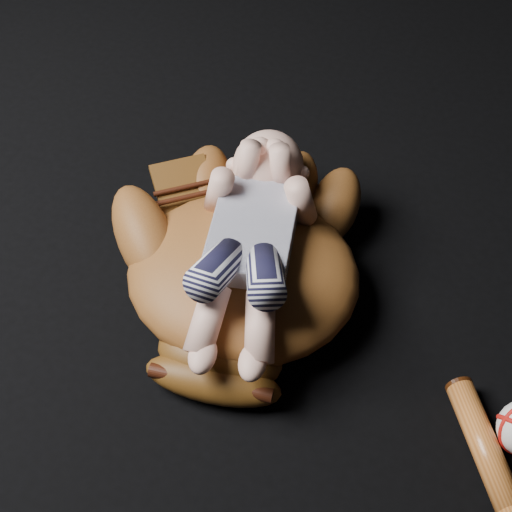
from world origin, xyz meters
TOP-DOWN VIEW (x-y plane):
  - baseball_glove at (-0.08, 0.08)m, footprint 0.47×0.52m
  - newborn_baby at (-0.07, 0.07)m, footprint 0.26×0.43m

SIDE VIEW (x-z plane):
  - baseball_glove at x=-0.08m, z-range 0.00..0.15m
  - newborn_baby at x=-0.07m, z-range 0.06..0.22m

